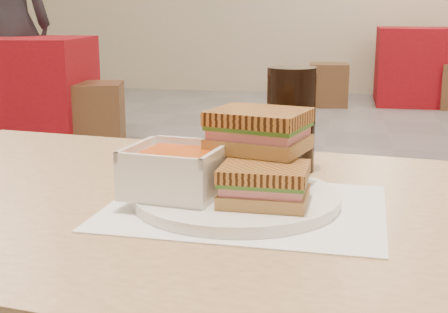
% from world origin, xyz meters
% --- Properties ---
extents(main_table, '(1.27, 0.84, 0.75)m').
position_xyz_m(main_table, '(-0.02, -1.97, 0.64)').
color(main_table, tan).
rests_on(main_table, ground).
extents(tray_liner, '(0.37, 0.29, 0.00)m').
position_xyz_m(tray_liner, '(0.04, -1.99, 0.75)').
color(tray_liner, white).
rests_on(tray_liner, main_table).
extents(plate, '(0.28, 0.28, 0.01)m').
position_xyz_m(plate, '(0.02, -1.98, 0.76)').
color(plate, white).
rests_on(plate, tray_liner).
extents(soup_bowl, '(0.13, 0.13, 0.06)m').
position_xyz_m(soup_bowl, '(-0.05, -2.00, 0.80)').
color(soup_bowl, white).
rests_on(soup_bowl, plate).
extents(panini_lower, '(0.11, 0.09, 0.05)m').
position_xyz_m(panini_lower, '(0.07, -2.02, 0.79)').
color(panini_lower, '#A5773A').
rests_on(panini_lower, plate).
extents(panini_upper, '(0.15, 0.13, 0.06)m').
position_xyz_m(panini_upper, '(0.05, -1.94, 0.85)').
color(panini_upper, '#A5773A').
rests_on(panini_upper, panini_lower).
extents(cola_glass, '(0.08, 0.08, 0.17)m').
position_xyz_m(cola_glass, '(0.08, -1.78, 0.83)').
color(cola_glass, black).
rests_on(cola_glass, main_table).
extents(bg_table_0, '(1.01, 1.01, 0.80)m').
position_xyz_m(bg_table_0, '(-2.33, 1.76, 0.40)').
color(bg_table_0, maroon).
rests_on(bg_table_0, ground).
extents(bg_table_2, '(0.94, 0.94, 0.82)m').
position_xyz_m(bg_table_2, '(0.91, 4.36, 0.41)').
color(bg_table_2, maroon).
rests_on(bg_table_2, ground).
extents(bg_chair_0r, '(0.50, 0.50, 0.46)m').
position_xyz_m(bg_chair_0r, '(-1.75, 1.69, 0.23)').
color(bg_chair_0r, brown).
rests_on(bg_chair_0r, ground).
extents(bg_chair_2l, '(0.44, 0.44, 0.45)m').
position_xyz_m(bg_chair_2l, '(-0.06, 3.97, 0.23)').
color(bg_chair_2l, brown).
rests_on(bg_chair_2l, ground).
extents(patron_a, '(0.76, 0.62, 1.79)m').
position_xyz_m(patron_a, '(-2.61, 2.01, 0.89)').
color(patron_a, black).
rests_on(patron_a, ground).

